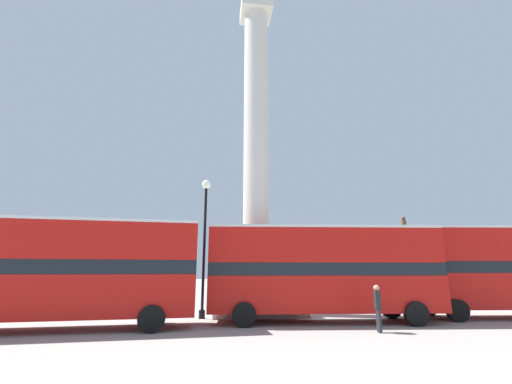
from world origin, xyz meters
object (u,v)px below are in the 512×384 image
(bus_c, at_px, (322,269))
(pedestrian_near_lamp, at_px, (378,305))
(street_lamp, at_px, (205,234))
(monument_column, at_px, (256,192))
(equestrian_statue, at_px, (409,278))
(bus_b, at_px, (508,267))
(bus_a, at_px, (62,268))

(bus_c, relative_size, pedestrian_near_lamp, 6.11)
(bus_c, bearing_deg, pedestrian_near_lamp, -61.31)
(street_lamp, height_order, pedestrian_near_lamp, street_lamp)
(bus_c, bearing_deg, street_lamp, 164.60)
(monument_column, xyz_separation_m, pedestrian_near_lamp, (3.80, -6.68, -5.88))
(equestrian_statue, xyz_separation_m, street_lamp, (-14.46, -5.81, 2.35))
(monument_column, distance_m, pedestrian_near_lamp, 9.67)
(pedestrian_near_lamp, bearing_deg, bus_c, -141.68)
(monument_column, xyz_separation_m, street_lamp, (-2.90, -1.86, -2.72))
(bus_b, relative_size, bus_c, 1.02)
(monument_column, height_order, street_lamp, monument_column)
(monument_column, distance_m, bus_a, 10.66)
(bus_b, bearing_deg, bus_a, -171.56)
(equestrian_statue, relative_size, pedestrian_near_lamp, 3.63)
(monument_column, relative_size, street_lamp, 3.05)
(bus_c, relative_size, equestrian_statue, 1.68)
(monument_column, relative_size, bus_b, 1.99)
(bus_a, height_order, bus_c, bus_a)
(street_lamp, bearing_deg, bus_a, -152.85)
(bus_a, bearing_deg, bus_c, -0.14)
(bus_c, height_order, street_lamp, street_lamp)
(bus_b, xyz_separation_m, equestrian_statue, (-0.88, 7.59, -0.67))
(monument_column, xyz_separation_m, bus_c, (2.59, -3.91, -4.49))
(monument_column, relative_size, bus_c, 2.02)
(equestrian_statue, height_order, street_lamp, street_lamp)
(bus_a, bearing_deg, street_lamp, 22.87)
(pedestrian_near_lamp, bearing_deg, bus_b, 124.06)
(bus_a, relative_size, bus_b, 1.00)
(bus_c, height_order, equestrian_statue, equestrian_statue)
(pedestrian_near_lamp, bearing_deg, equestrian_statue, 158.57)
(equestrian_statue, distance_m, pedestrian_near_lamp, 13.19)
(bus_c, height_order, pedestrian_near_lamp, bus_c)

